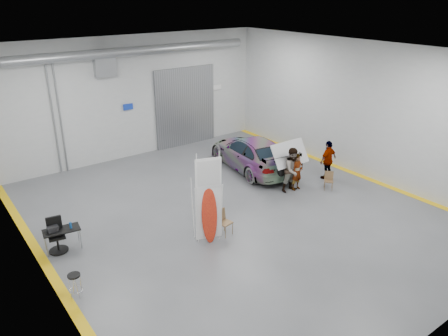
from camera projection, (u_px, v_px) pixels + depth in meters
ground at (234, 212)px, 16.81m from camera, size 16.00×16.00×0.00m
room_shell at (205, 96)px, 17.05m from camera, size 14.02×16.18×6.01m
sedan_car at (252, 153)px, 20.64m from camera, size 2.95×5.60×1.54m
person_a at (297, 172)px, 18.44m from camera, size 0.63×0.46×1.61m
person_b at (293, 170)px, 18.24m from camera, size 0.96×0.75×1.92m
person_c at (328, 160)px, 19.47m from camera, size 1.07×0.51×1.79m
surfboard_display at (211, 207)px, 14.42m from camera, size 0.87×0.45×3.21m
folding_chair_near at (225, 227)px, 15.18m from camera, size 0.51×0.53×0.91m
folding_chair_far at (328, 184)px, 18.62m from camera, size 0.51×0.58×0.78m
shop_stool at (75, 286)px, 12.06m from camera, size 0.37×0.37×0.73m
work_table at (59, 230)px, 14.13m from camera, size 1.23×0.74×0.94m
office_chair at (56, 237)px, 14.15m from camera, size 0.61×0.62×1.15m
trunk_lid at (288, 151)px, 18.54m from camera, size 1.80×1.09×0.04m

